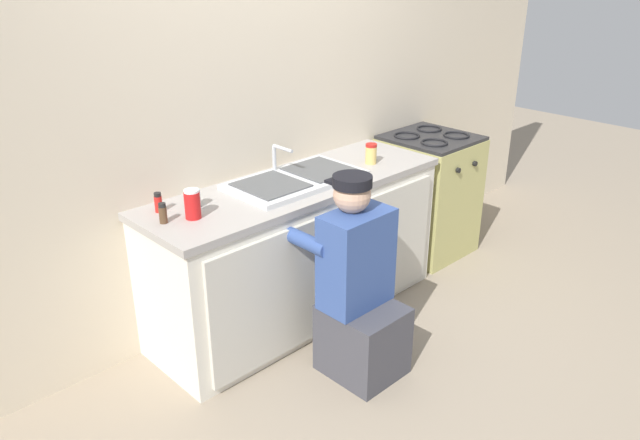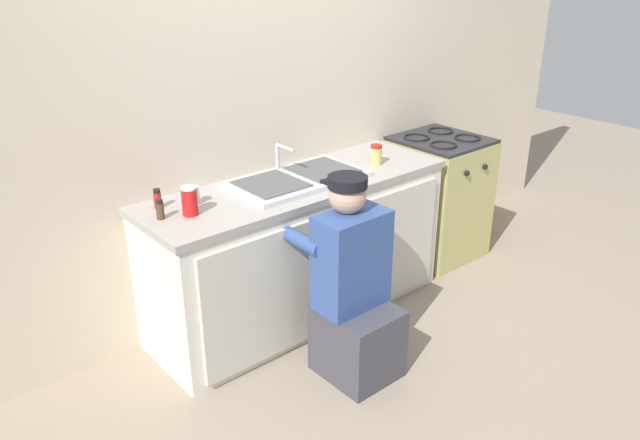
{
  "view_description": "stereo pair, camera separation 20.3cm",
  "coord_description": "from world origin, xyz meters",
  "views": [
    {
      "loc": [
        -2.26,
        -2.23,
        2.13
      ],
      "look_at": [
        0.0,
        0.1,
        0.7
      ],
      "focal_mm": 35.0,
      "sensor_mm": 36.0,
      "label": 1
    },
    {
      "loc": [
        -2.11,
        -2.37,
        2.13
      ],
      "look_at": [
        0.0,
        0.1,
        0.7
      ],
      "focal_mm": 35.0,
      "sensor_mm": 36.0,
      "label": 2
    }
  ],
  "objects": [
    {
      "name": "ground_plane",
      "position": [
        0.0,
        0.0,
        0.0
      ],
      "size": [
        12.0,
        12.0,
        0.0
      ],
      "primitive_type": "plane",
      "color": "gray"
    },
    {
      "name": "back_wall",
      "position": [
        0.0,
        0.65,
        1.25
      ],
      "size": [
        6.0,
        0.1,
        2.5
      ],
      "primitive_type": "cube",
      "color": "beige",
      "rests_on": "ground_plane"
    },
    {
      "name": "counter_cabinet",
      "position": [
        0.0,
        0.29,
        0.42
      ],
      "size": [
        1.88,
        0.62,
        0.84
      ],
      "color": "silver",
      "rests_on": "ground_plane"
    },
    {
      "name": "countertop",
      "position": [
        0.0,
        0.3,
        0.86
      ],
      "size": [
        1.92,
        0.62,
        0.04
      ],
      "primitive_type": "cube",
      "color": "#9E9993",
      "rests_on": "counter_cabinet"
    },
    {
      "name": "sink_double_basin",
      "position": [
        0.0,
        0.3,
        0.9
      ],
      "size": [
        0.8,
        0.44,
        0.19
      ],
      "color": "silver",
      "rests_on": "countertop"
    },
    {
      "name": "stove_range",
      "position": [
        1.3,
        0.3,
        0.45
      ],
      "size": [
        0.58,
        0.62,
        0.91
      ],
      "color": "tan",
      "rests_on": "ground_plane"
    },
    {
      "name": "plumber_person",
      "position": [
        -0.15,
        -0.34,
        0.46
      ],
      "size": [
        0.42,
        0.61,
        1.1
      ],
      "color": "#3F3F47",
      "rests_on": "ground_plane"
    },
    {
      "name": "soda_cup_red",
      "position": [
        -0.72,
        0.28,
        0.95
      ],
      "size": [
        0.08,
        0.08,
        0.15
      ],
      "color": "red",
      "rests_on": "countertop"
    },
    {
      "name": "spice_bottle_red",
      "position": [
        -0.8,
        0.47,
        0.93
      ],
      "size": [
        0.04,
        0.04,
        0.1
      ],
      "color": "red",
      "rests_on": "countertop"
    },
    {
      "name": "water_glass",
      "position": [
        -0.63,
        0.39,
        0.93
      ],
      "size": [
        0.06,
        0.06,
        0.1
      ],
      "color": "#ADC6CC",
      "rests_on": "countertop"
    },
    {
      "name": "spice_bottle_pepper",
      "position": [
        -0.86,
        0.33,
        0.93
      ],
      "size": [
        0.04,
        0.04,
        0.1
      ],
      "color": "#513823",
      "rests_on": "countertop"
    },
    {
      "name": "condiment_jar",
      "position": [
        0.57,
        0.23,
        0.94
      ],
      "size": [
        0.07,
        0.07,
        0.13
      ],
      "color": "#DBB760",
      "rests_on": "countertop"
    }
  ]
}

